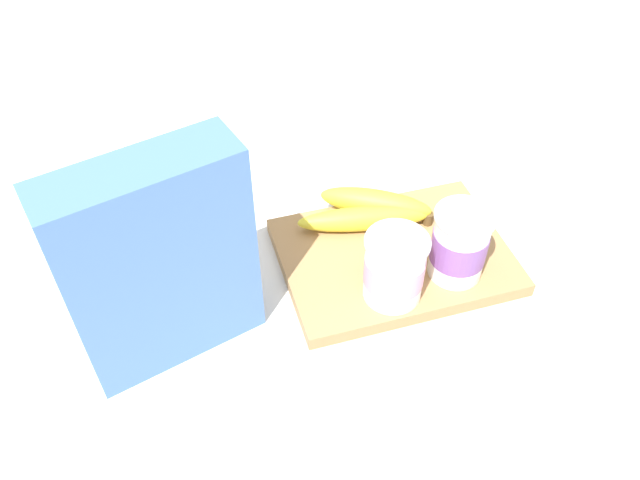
{
  "coord_description": "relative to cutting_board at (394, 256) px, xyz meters",
  "views": [
    {
      "loc": [
        0.26,
        0.54,
        0.63
      ],
      "look_at": [
        0.1,
        0.0,
        0.07
      ],
      "focal_mm": 35.93,
      "sensor_mm": 36.0,
      "label": 1
    }
  ],
  "objects": [
    {
      "name": "ground_plane",
      "position": [
        0.0,
        0.0,
        -0.01
      ],
      "size": [
        2.4,
        2.4,
        0.0
      ],
      "primitive_type": "plane",
      "color": "silver"
    },
    {
      "name": "cutting_board",
      "position": [
        0.0,
        0.0,
        0.0
      ],
      "size": [
        0.3,
        0.22,
        0.02
      ],
      "primitive_type": "cube",
      "color": "#A37A4C",
      "rests_on": "ground_plane"
    },
    {
      "name": "cereal_box",
      "position": [
        0.3,
        0.05,
        0.12
      ],
      "size": [
        0.21,
        0.12,
        0.27
      ],
      "primitive_type": "cube",
      "rotation": [
        0.0,
        0.0,
        0.27
      ],
      "color": "#4770B7",
      "rests_on": "ground_plane"
    },
    {
      "name": "yogurt_cup_front",
      "position": [
        -0.06,
        0.06,
        0.06
      ],
      "size": [
        0.07,
        0.07,
        0.1
      ],
      "color": "white",
      "rests_on": "cutting_board"
    },
    {
      "name": "yogurt_cup_back",
      "position": [
        0.03,
        0.07,
        0.06
      ],
      "size": [
        0.08,
        0.08,
        0.09
      ],
      "color": "white",
      "rests_on": "cutting_board"
    },
    {
      "name": "banana_bunch",
      "position": [
        0.01,
        -0.07,
        0.03
      ],
      "size": [
        0.19,
        0.11,
        0.04
      ],
      "color": "yellow",
      "rests_on": "cutting_board"
    }
  ]
}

